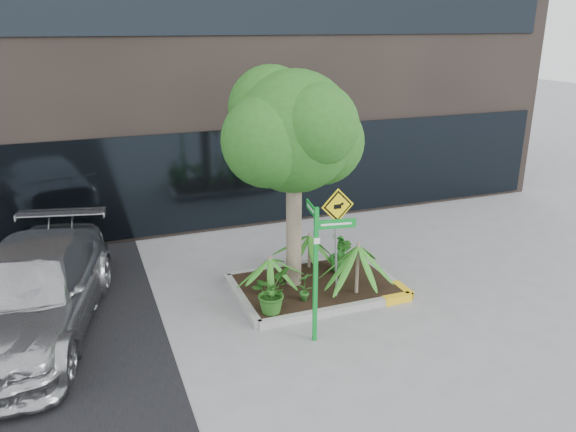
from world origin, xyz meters
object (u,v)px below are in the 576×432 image
object	(u,v)px
parked_car	(31,293)
cattle_sign	(337,224)
tree	(294,132)
street_sign_post	(318,259)

from	to	relation	value
parked_car	cattle_sign	size ratio (longest dim) A/B	2.41
tree	cattle_sign	bearing A→B (deg)	-54.46
tree	street_sign_post	size ratio (longest dim) A/B	1.85
cattle_sign	tree	bearing A→B (deg)	123.61
parked_car	street_sign_post	size ratio (longest dim) A/B	2.17
tree	street_sign_post	bearing A→B (deg)	-99.49
tree	cattle_sign	distance (m)	1.95
cattle_sign	street_sign_post	bearing A→B (deg)	-130.09
cattle_sign	parked_car	bearing A→B (deg)	169.13
tree	parked_car	world-z (taller)	tree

